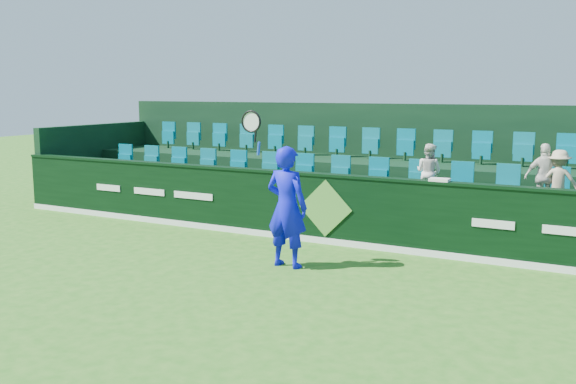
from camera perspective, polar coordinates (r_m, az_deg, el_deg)
The scene contains 12 objects.
ground at distance 9.13m, azimuth -7.10°, elevation -9.73°, with size 60.00×60.00×0.00m, color #246818.
sponsor_hoarding at distance 12.33m, azimuth 3.57°, elevation -1.49°, with size 16.00×0.25×1.35m.
stand_tier_front at distance 13.38m, azimuth 5.50°, elevation -1.87°, with size 16.00×2.00×0.80m, color black.
stand_tier_back at distance 15.09m, azimuth 8.29°, elevation 0.28°, with size 16.00×1.80×1.30m, color black.
stand_rear at distance 15.43m, azimuth 8.90°, elevation 2.58°, with size 16.00×4.10×2.60m.
seat_row_front at distance 13.63m, azimuth 6.19°, elevation 1.30°, with size 13.50×0.50×0.60m, color #016C81.
seat_row_back at distance 15.25m, azimuth 8.75°, elevation 3.96°, with size 13.50×0.50×0.60m, color #016C81.
tennis_player at distance 10.61m, azimuth -0.13°, elevation -1.28°, with size 1.21×0.53×2.62m.
spectator_left at distance 12.72m, azimuth 12.40°, elevation 1.74°, with size 0.54×0.42×1.11m, color silver.
spectator_middle at distance 12.33m, azimuth 21.85°, elevation 1.27°, with size 0.70×0.29×1.19m, color silver.
spectator_right at distance 12.31m, azimuth 22.90°, elevation 0.95°, with size 0.70×0.40×1.09m, color tan.
towel at distance 11.52m, azimuth 13.31°, elevation 1.07°, with size 0.34×0.22×0.05m, color white.
Camera 1 is at (5.01, -7.05, 2.93)m, focal length 40.00 mm.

